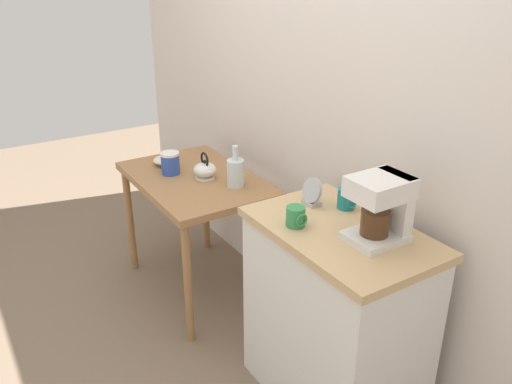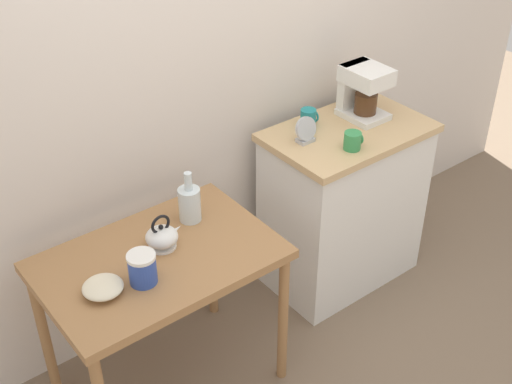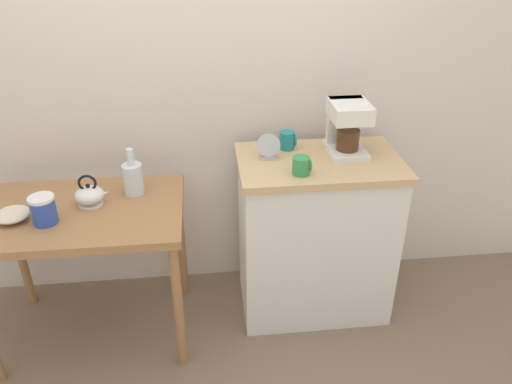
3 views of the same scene
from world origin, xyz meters
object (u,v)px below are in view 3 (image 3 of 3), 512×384
object	(u,v)px
mug_tall_green	(301,166)
table_clock	(269,148)
canister_enamel	(44,210)
glass_carafe_vase	(133,178)
bowl_stoneware	(12,215)
coffee_maker	(347,125)
mug_dark_teal	(288,140)
teakettle	(90,195)

from	to	relation	value
mug_tall_green	table_clock	xyz separation A→B (m)	(-0.13, 0.18, 0.01)
canister_enamel	glass_carafe_vase	bearing A→B (deg)	32.24
bowl_stoneware	coffee_maker	size ratio (longest dim) A/B	0.58
bowl_stoneware	coffee_maker	distance (m)	1.58
coffee_maker	mug_tall_green	distance (m)	0.35
canister_enamel	table_clock	size ratio (longest dim) A/B	1.03
glass_carafe_vase	bowl_stoneware	bearing A→B (deg)	-159.43
glass_carafe_vase	canister_enamel	size ratio (longest dim) A/B	1.81
canister_enamel	mug_dark_teal	distance (m)	1.17
teakettle	mug_tall_green	world-z (taller)	mug_tall_green
teakettle	mug_dark_teal	distance (m)	0.98
mug_tall_green	coffee_maker	bearing A→B (deg)	39.12
table_clock	glass_carafe_vase	bearing A→B (deg)	-179.03
mug_tall_green	bowl_stoneware	bearing A→B (deg)	-178.98
teakettle	table_clock	xyz separation A→B (m)	(0.84, 0.10, 0.15)
coffee_maker	table_clock	bearing A→B (deg)	-175.16
glass_carafe_vase	mug_tall_green	xyz separation A→B (m)	(0.77, -0.17, 0.10)
glass_carafe_vase	canister_enamel	bearing A→B (deg)	-147.76
mug_dark_teal	mug_tall_green	bearing A→B (deg)	-86.63
bowl_stoneware	table_clock	bearing A→B (deg)	9.88
bowl_stoneware	canister_enamel	distance (m)	0.16
canister_enamel	coffee_maker	bearing A→B (deg)	10.95
canister_enamel	coffee_maker	size ratio (longest dim) A/B	0.49
bowl_stoneware	mug_tall_green	world-z (taller)	mug_tall_green
mug_dark_teal	table_clock	size ratio (longest dim) A/B	0.72
canister_enamel	mug_tall_green	xyz separation A→B (m)	(1.13, 0.06, 0.12)
teakettle	table_clock	world-z (taller)	table_clock
bowl_stoneware	mug_dark_teal	bearing A→B (deg)	13.53
bowl_stoneware	table_clock	xyz separation A→B (m)	(1.15, 0.20, 0.17)
bowl_stoneware	mug_dark_teal	distance (m)	1.31
coffee_maker	mug_dark_teal	distance (m)	0.30
canister_enamel	mug_tall_green	distance (m)	1.14
mug_tall_green	mug_dark_teal	world-z (taller)	mug_dark_teal
bowl_stoneware	canister_enamel	bearing A→B (deg)	-13.39
teakettle	coffee_maker	xyz separation A→B (m)	(1.22, 0.13, 0.24)
mug_tall_green	teakettle	bearing A→B (deg)	175.35
glass_carafe_vase	table_clock	bearing A→B (deg)	0.97
teakettle	mug_dark_teal	xyz separation A→B (m)	(0.95, 0.20, 0.14)
bowl_stoneware	mug_tall_green	size ratio (longest dim) A/B	1.78
bowl_stoneware	table_clock	distance (m)	1.18
bowl_stoneware	canister_enamel	size ratio (longest dim) A/B	1.19
mug_dark_teal	table_clock	distance (m)	0.15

